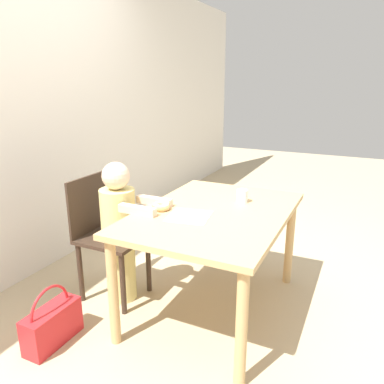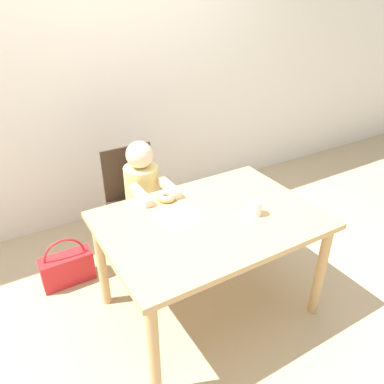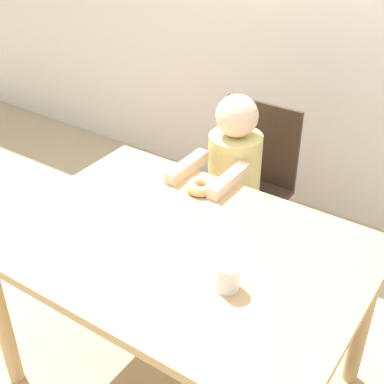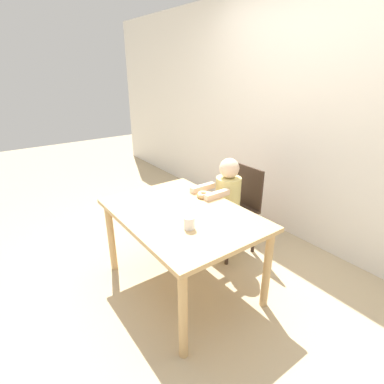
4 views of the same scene
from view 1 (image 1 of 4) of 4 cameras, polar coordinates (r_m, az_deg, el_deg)
name	(u,v)px [view 1 (image 1 of 4)]	position (r m, az deg, el deg)	size (l,w,h in m)	color
ground_plane	(212,307)	(2.68, 3.13, -17.15)	(12.00, 12.00, 0.00)	tan
wall_back	(31,113)	(3.12, -23.27, 10.97)	(8.00, 0.05, 2.50)	silver
dining_table	(214,224)	(2.39, 3.36, -4.86)	(1.25, 0.89, 0.70)	tan
chair	(106,235)	(2.68, -12.96, -6.45)	(0.38, 0.42, 0.86)	#38281E
child_figure	(120,232)	(2.59, -10.93, -5.95)	(0.25, 0.47, 0.99)	#E0D17F
donut	(161,206)	(2.38, -4.73, -2.17)	(0.12, 0.12, 0.04)	tan
napkin	(189,216)	(2.27, -0.44, -3.70)	(0.28, 0.28, 0.00)	white
handbag	(52,324)	(2.46, -20.53, -18.33)	(0.36, 0.14, 0.37)	red
cup	(242,196)	(2.53, 7.64, -0.61)	(0.08, 0.08, 0.09)	white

